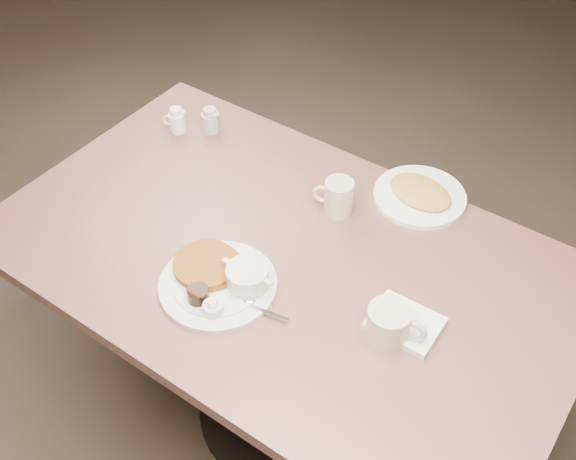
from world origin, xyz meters
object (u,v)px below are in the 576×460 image
Objects in this scene: creamer_left at (177,121)px; creamer_right at (210,121)px; coffee_mug_near at (390,324)px; hash_plate at (420,195)px; diner_table at (284,297)px; main_plate at (222,280)px; coffee_mug_far at (338,197)px.

creamer_right is at bearing 35.37° from creamer_left.
coffee_mug_near is 0.49× the size of hash_plate.
coffee_mug_near is 1.87× the size of creamer_right.
hash_plate reaches higher than diner_table.
hash_plate is at bearing 7.59° from creamer_right.
diner_table is 4.21× the size of main_plate.
main_plate is 2.39× the size of coffee_mug_near.
coffee_mug_far is at bearing -132.76° from hash_plate.
creamer_left is 0.10m from creamer_right.
creamer_left and creamer_right have the same top height.
hash_plate is (0.18, 0.39, 0.18)m from diner_table.
creamer_right is 0.68m from hash_plate.
coffee_mug_near is 1.87× the size of creamer_left.
main_plate is at bearing -109.34° from diner_table.
coffee_mug_far reaches higher than diner_table.
diner_table is 0.41m from coffee_mug_near.
diner_table is at bearing -22.78° from creamer_left.
creamer_right is (-0.83, 0.37, -0.01)m from coffee_mug_near.
creamer_left is 1.00× the size of creamer_right.
diner_table is at bearing -96.35° from coffee_mug_far.
creamer_left is 0.77m from hash_plate.
hash_plate is at bearing 47.24° from coffee_mug_far.
diner_table is at bearing -31.54° from creamer_right.
creamer_left is 0.26× the size of hash_plate.
diner_table is 18.75× the size of creamer_right.
coffee_mug_near is at bearing -42.07° from coffee_mug_far.
creamer_right is (-0.51, 0.08, -0.01)m from coffee_mug_far.
creamer_left is at bearing 161.10° from coffee_mug_near.
hash_plate is (0.67, 0.09, -0.02)m from creamer_right.
creamer_right is (-0.49, 0.30, 0.21)m from diner_table.
coffee_mug_near reaches higher than diner_table.
coffee_mug_far is at bearing 83.65° from diner_table.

